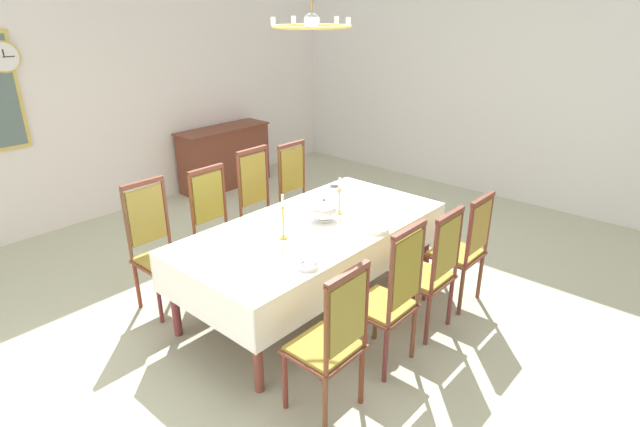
% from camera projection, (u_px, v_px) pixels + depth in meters
% --- Properties ---
extents(ground, '(7.73, 6.64, 0.04)m').
position_uv_depth(ground, '(301.00, 297.00, 4.87)').
color(ground, '#B8B99F').
extents(back_wall, '(7.73, 0.08, 3.12)m').
position_uv_depth(back_wall, '(104.00, 93.00, 6.32)').
color(back_wall, silver).
rests_on(back_wall, ground).
extents(right_wall, '(0.08, 6.64, 3.12)m').
position_uv_depth(right_wall, '(494.00, 85.00, 6.97)').
color(right_wall, silver).
rests_on(right_wall, ground).
extents(dining_table, '(2.48, 1.22, 0.78)m').
position_uv_depth(dining_table, '(313.00, 233.00, 4.49)').
color(dining_table, brown).
rests_on(dining_table, ground).
extents(tablecloth, '(2.50, 1.24, 0.36)m').
position_uv_depth(tablecloth, '(313.00, 234.00, 4.49)').
color(tablecloth, white).
rests_on(tablecloth, dining_table).
extents(chair_south_a, '(0.44, 0.42, 1.13)m').
position_uv_depth(chair_south_a, '(331.00, 340.00, 3.26)').
color(chair_south_a, maroon).
rests_on(chair_south_a, ground).
extents(chair_north_a, '(0.44, 0.42, 1.18)m').
position_uv_depth(chair_north_a, '(158.00, 246.00, 4.50)').
color(chair_north_a, maroon).
rests_on(chair_north_a, ground).
extents(chair_south_b, '(0.44, 0.42, 1.19)m').
position_uv_depth(chair_south_b, '(390.00, 296.00, 3.72)').
color(chair_south_b, brown).
rests_on(chair_south_b, ground).
extents(chair_north_b, '(0.44, 0.42, 1.14)m').
position_uv_depth(chair_north_b, '(218.00, 225.00, 4.97)').
color(chair_north_b, brown).
rests_on(chair_north_b, ground).
extents(chair_south_c, '(0.44, 0.42, 1.12)m').
position_uv_depth(chair_south_c, '(430.00, 270.00, 4.14)').
color(chair_south_c, brown).
rests_on(chair_south_c, ground).
extents(chair_north_c, '(0.44, 0.42, 1.21)m').
position_uv_depth(chair_north_c, '(262.00, 206.00, 5.37)').
color(chair_north_c, brown).
rests_on(chair_north_c, ground).
extents(chair_south_d, '(0.44, 0.42, 1.08)m').
position_uv_depth(chair_south_d, '(463.00, 248.00, 4.54)').
color(chair_south_d, maroon).
rests_on(chair_south_d, ground).
extents(chair_north_d, '(0.44, 0.42, 1.16)m').
position_uv_depth(chair_north_d, '(300.00, 193.00, 5.78)').
color(chair_north_d, brown).
rests_on(chair_north_d, ground).
extents(soup_tureen, '(0.25, 0.25, 0.21)m').
position_uv_depth(soup_tureen, '(324.00, 210.00, 4.52)').
color(soup_tureen, white).
rests_on(soup_tureen, tablecloth).
extents(candlestick_west, '(0.07, 0.07, 0.39)m').
position_uv_depth(candlestick_west, '(283.00, 221.00, 4.15)').
color(candlestick_west, gold).
rests_on(candlestick_west, tablecloth).
extents(candlestick_east, '(0.07, 0.07, 0.35)m').
position_uv_depth(candlestick_east, '(339.00, 199.00, 4.66)').
color(candlestick_east, gold).
rests_on(candlestick_east, tablecloth).
extents(bowl_near_left, '(0.20, 0.20, 0.04)m').
position_uv_depth(bowl_near_left, '(378.00, 229.00, 4.33)').
color(bowl_near_left, white).
rests_on(bowl_near_left, tablecloth).
extents(bowl_near_right, '(0.16, 0.16, 0.04)m').
position_uv_depth(bowl_near_right, '(335.00, 188.00, 5.29)').
color(bowl_near_right, white).
rests_on(bowl_near_right, tablecloth).
extents(bowl_far_left, '(0.15, 0.15, 0.03)m').
position_uv_depth(bowl_far_left, '(309.00, 266.00, 3.73)').
color(bowl_far_left, white).
rests_on(bowl_far_left, tablecloth).
extents(spoon_primary, '(0.03, 0.18, 0.01)m').
position_uv_depth(spoon_primary, '(384.00, 225.00, 4.44)').
color(spoon_primary, gold).
rests_on(spoon_primary, tablecloth).
extents(spoon_secondary, '(0.06, 0.17, 0.01)m').
position_uv_depth(spoon_secondary, '(340.00, 186.00, 5.39)').
color(spoon_secondary, gold).
rests_on(spoon_secondary, tablecloth).
extents(sideboard, '(1.44, 0.48, 0.90)m').
position_uv_depth(sideboard, '(225.00, 157.00, 7.62)').
color(sideboard, brown).
rests_on(sideboard, ground).
extents(mounted_clock, '(0.33, 0.06, 0.33)m').
position_uv_depth(mounted_clock, '(3.00, 57.00, 5.34)').
color(mounted_clock, '#D1B251').
extents(chandelier, '(0.62, 0.61, 0.66)m').
position_uv_depth(chandelier, '(312.00, 25.00, 3.82)').
color(chandelier, gold).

